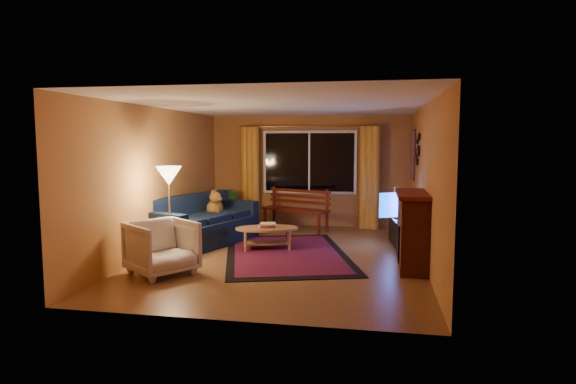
% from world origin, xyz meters
% --- Properties ---
extents(floor, '(4.50, 6.00, 0.02)m').
position_xyz_m(floor, '(0.00, 0.00, -0.01)').
color(floor, brown).
rests_on(floor, ground).
extents(ceiling, '(4.50, 6.00, 0.02)m').
position_xyz_m(ceiling, '(0.00, 0.00, 2.51)').
color(ceiling, white).
rests_on(ceiling, ground).
extents(wall_back, '(4.50, 0.02, 2.50)m').
position_xyz_m(wall_back, '(0.00, 3.01, 1.25)').
color(wall_back, '#B77238').
rests_on(wall_back, ground).
extents(wall_left, '(0.02, 6.00, 2.50)m').
position_xyz_m(wall_left, '(-2.26, 0.00, 1.25)').
color(wall_left, '#B77238').
rests_on(wall_left, ground).
extents(wall_right, '(0.02, 6.00, 2.50)m').
position_xyz_m(wall_right, '(2.26, 0.00, 1.25)').
color(wall_right, '#B77238').
rests_on(wall_right, ground).
extents(window, '(2.00, 0.02, 1.30)m').
position_xyz_m(window, '(0.00, 2.94, 1.45)').
color(window, black).
rests_on(window, wall_back).
extents(curtain_rod, '(3.20, 0.03, 0.03)m').
position_xyz_m(curtain_rod, '(0.00, 2.90, 2.25)').
color(curtain_rod, '#BF8C3F').
rests_on(curtain_rod, wall_back).
extents(curtain_left, '(0.36, 0.36, 2.24)m').
position_xyz_m(curtain_left, '(-1.35, 2.88, 1.12)').
color(curtain_left, orange).
rests_on(curtain_left, ground).
extents(curtain_right, '(0.36, 0.36, 2.24)m').
position_xyz_m(curtain_right, '(1.35, 2.88, 1.12)').
color(curtain_right, orange).
rests_on(curtain_right, ground).
extents(bench, '(1.57, 0.98, 0.45)m').
position_xyz_m(bench, '(-0.22, 2.36, 0.23)').
color(bench, '#4D130A').
rests_on(bench, ground).
extents(potted_plant, '(0.48, 0.48, 0.85)m').
position_xyz_m(potted_plant, '(-1.77, 2.53, 0.42)').
color(potted_plant, '#235B1E').
rests_on(potted_plant, ground).
extents(sofa, '(1.68, 2.45, 0.91)m').
position_xyz_m(sofa, '(-1.65, 0.59, 0.46)').
color(sofa, black).
rests_on(sofa, ground).
extents(dog, '(0.34, 0.45, 0.47)m').
position_xyz_m(dog, '(-1.60, 1.10, 0.69)').
color(dog, '#956424').
rests_on(dog, sofa).
extents(armchair, '(1.13, 1.14, 0.86)m').
position_xyz_m(armchair, '(-1.54, -1.42, 0.43)').
color(armchair, beige).
rests_on(armchair, ground).
extents(floor_lamp, '(0.30, 0.30, 1.53)m').
position_xyz_m(floor_lamp, '(-1.73, -0.70, 0.77)').
color(floor_lamp, '#BF8C3F').
rests_on(floor_lamp, ground).
extents(rug, '(2.82, 3.61, 0.02)m').
position_xyz_m(rug, '(0.00, 0.13, 0.01)').
color(rug, maroon).
rests_on(rug, ground).
extents(coffee_table, '(1.38, 1.38, 0.40)m').
position_xyz_m(coffee_table, '(-0.40, 0.41, 0.20)').
color(coffee_table, '#B57946').
rests_on(coffee_table, ground).
extents(tv_console, '(0.50, 1.18, 0.47)m').
position_xyz_m(tv_console, '(2.00, 1.20, 0.24)').
color(tv_console, black).
rests_on(tv_console, ground).
extents(television, '(0.59, 0.93, 0.57)m').
position_xyz_m(television, '(2.00, 1.20, 0.76)').
color(television, black).
rests_on(television, tv_console).
extents(fireplace, '(0.40, 1.20, 1.10)m').
position_xyz_m(fireplace, '(2.05, -0.40, 0.55)').
color(fireplace, maroon).
rests_on(fireplace, ground).
extents(mirror_cluster, '(0.06, 0.60, 0.56)m').
position_xyz_m(mirror_cluster, '(2.21, 1.30, 1.80)').
color(mirror_cluster, black).
rests_on(mirror_cluster, wall_right).
extents(painting, '(0.04, 0.76, 0.96)m').
position_xyz_m(painting, '(2.22, 2.45, 1.65)').
color(painting, '#DC5D2D').
rests_on(painting, wall_right).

